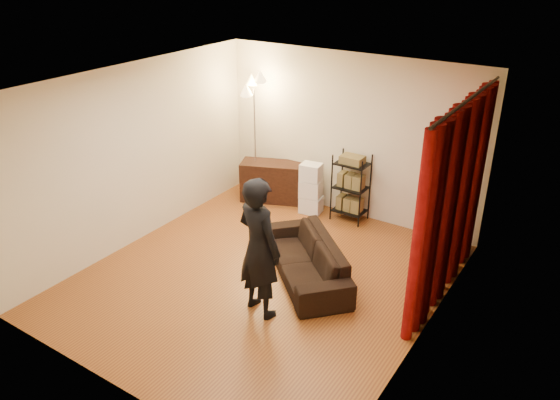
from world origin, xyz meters
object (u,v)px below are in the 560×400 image
Objects in this scene: wire_shelf at (351,188)px; floor_lamp at (255,139)px; person at (259,248)px; media_cabinet at (276,182)px; storage_boxes at (311,189)px; sofa at (306,258)px.

floor_lamp is (-1.79, -0.18, 0.54)m from wire_shelf.
person is 1.58× the size of wire_shelf.
media_cabinet is at bearing 19.88° from floor_lamp.
wire_shelf is at bearing -71.41° from person.
media_cabinet is 0.85m from floor_lamp.
floor_lamp is at bearing -178.63° from storage_boxes.
media_cabinet is 1.06× the size of wire_shelf.
media_cabinet is 1.37× the size of storage_boxes.
storage_boxes is (-0.88, 2.74, -0.46)m from person.
storage_boxes is at bearing -57.78° from person.
floor_lamp reaches higher than media_cabinet.
sofa is 2.14× the size of storage_boxes.
media_cabinet is at bearing 176.20° from sofa.
wire_shelf is (1.44, 0.05, 0.22)m from media_cabinet.
person is 2.03× the size of storage_boxes.
person is at bearing -51.54° from sofa.
floor_lamp is at bearing -39.17° from person.
sofa is 1.99m from storage_boxes.
person is at bearing -62.74° from wire_shelf.
storage_boxes reaches higher than sofa.
storage_boxes is (-0.96, 1.74, 0.17)m from sofa.
media_cabinet is at bearing -154.92° from wire_shelf.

